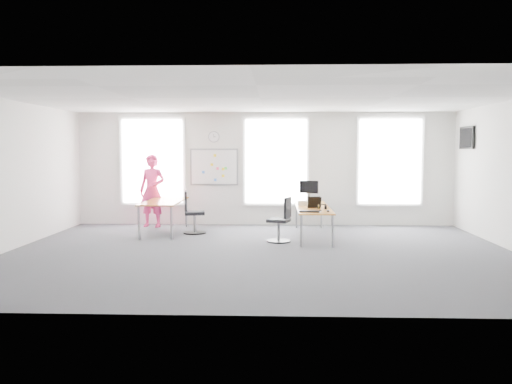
{
  "coord_description": "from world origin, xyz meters",
  "views": [
    {
      "loc": [
        0.32,
        -10.42,
        2.01
      ],
      "look_at": [
        -0.12,
        1.2,
        1.1
      ],
      "focal_mm": 38.0,
      "sensor_mm": 36.0,
      "label": 1
    }
  ],
  "objects_px": {
    "chair_right": "(281,222)",
    "chair_left": "(192,215)",
    "desk_right": "(313,209)",
    "monitor": "(309,189)",
    "keyboard": "(310,212)",
    "person": "(152,191)",
    "headphones": "(322,207)",
    "desk_left": "(164,203)"
  },
  "relations": [
    {
      "from": "monitor",
      "to": "keyboard",
      "type": "bearing_deg",
      "value": -76.84
    },
    {
      "from": "desk_left",
      "to": "person",
      "type": "height_order",
      "value": "person"
    },
    {
      "from": "desk_right",
      "to": "headphones",
      "type": "distance_m",
      "value": 0.57
    },
    {
      "from": "desk_right",
      "to": "monitor",
      "type": "bearing_deg",
      "value": 90.87
    },
    {
      "from": "keyboard",
      "to": "headphones",
      "type": "bearing_deg",
      "value": 76.93
    },
    {
      "from": "chair_left",
      "to": "headphones",
      "type": "height_order",
      "value": "chair_left"
    },
    {
      "from": "desk_left",
      "to": "monitor",
      "type": "distance_m",
      "value": 3.63
    },
    {
      "from": "chair_right",
      "to": "person",
      "type": "height_order",
      "value": "person"
    },
    {
      "from": "chair_left",
      "to": "person",
      "type": "relative_size",
      "value": 0.54
    },
    {
      "from": "monitor",
      "to": "headphones",
      "type": "bearing_deg",
      "value": -68.03
    },
    {
      "from": "desk_left",
      "to": "chair_left",
      "type": "relative_size",
      "value": 2.08
    },
    {
      "from": "desk_right",
      "to": "monitor",
      "type": "xyz_separation_m",
      "value": [
        -0.02,
        1.21,
        0.37
      ]
    },
    {
      "from": "person",
      "to": "headphones",
      "type": "bearing_deg",
      "value": -12.04
    },
    {
      "from": "chair_right",
      "to": "person",
      "type": "bearing_deg",
      "value": -106.21
    },
    {
      "from": "desk_right",
      "to": "monitor",
      "type": "distance_m",
      "value": 1.27
    },
    {
      "from": "chair_left",
      "to": "keyboard",
      "type": "distance_m",
      "value": 3.09
    },
    {
      "from": "chair_right",
      "to": "chair_left",
      "type": "xyz_separation_m",
      "value": [
        -2.13,
        1.12,
        0.02
      ]
    },
    {
      "from": "chair_right",
      "to": "chair_left",
      "type": "height_order",
      "value": "chair_left"
    },
    {
      "from": "person",
      "to": "keyboard",
      "type": "height_order",
      "value": "person"
    },
    {
      "from": "person",
      "to": "monitor",
      "type": "relative_size",
      "value": 3.55
    },
    {
      "from": "desk_left",
      "to": "chair_left",
      "type": "height_order",
      "value": "chair_left"
    },
    {
      "from": "chair_right",
      "to": "headphones",
      "type": "xyz_separation_m",
      "value": [
        0.9,
        0.24,
        0.32
      ]
    },
    {
      "from": "chair_right",
      "to": "desk_right",
      "type": "bearing_deg",
      "value": 153.95
    },
    {
      "from": "chair_right",
      "to": "monitor",
      "type": "relative_size",
      "value": 1.84
    },
    {
      "from": "desk_left",
      "to": "person",
      "type": "relative_size",
      "value": 1.13
    },
    {
      "from": "keyboard",
      "to": "headphones",
      "type": "distance_m",
      "value": 0.61
    },
    {
      "from": "desk_right",
      "to": "keyboard",
      "type": "xyz_separation_m",
      "value": [
        -0.13,
        -1.08,
        0.06
      ]
    },
    {
      "from": "person",
      "to": "monitor",
      "type": "xyz_separation_m",
      "value": [
        4.05,
        -0.2,
        0.07
      ]
    },
    {
      "from": "keyboard",
      "to": "monitor",
      "type": "height_order",
      "value": "monitor"
    },
    {
      "from": "headphones",
      "to": "desk_left",
      "type": "bearing_deg",
      "value": -179.64
    },
    {
      "from": "person",
      "to": "keyboard",
      "type": "bearing_deg",
      "value": -19.59
    },
    {
      "from": "desk_right",
      "to": "person",
      "type": "bearing_deg",
      "value": 160.9
    },
    {
      "from": "person",
      "to": "monitor",
      "type": "bearing_deg",
      "value": 9.89
    },
    {
      "from": "person",
      "to": "chair_right",
      "type": "bearing_deg",
      "value": -20.6
    },
    {
      "from": "chair_left",
      "to": "person",
      "type": "bearing_deg",
      "value": 38.32
    },
    {
      "from": "person",
      "to": "keyboard",
      "type": "relative_size",
      "value": 4.29
    },
    {
      "from": "person",
      "to": "headphones",
      "type": "xyz_separation_m",
      "value": [
        4.23,
        -1.95,
        -0.2
      ]
    },
    {
      "from": "desk_left",
      "to": "chair_right",
      "type": "bearing_deg",
      "value": -23.62
    },
    {
      "from": "desk_right",
      "to": "desk_left",
      "type": "bearing_deg",
      "value": 172.71
    },
    {
      "from": "person",
      "to": "desk_right",
      "type": "bearing_deg",
      "value": -6.43
    },
    {
      "from": "keyboard",
      "to": "desk_right",
      "type": "bearing_deg",
      "value": 98.9
    },
    {
      "from": "keyboard",
      "to": "person",
      "type": "bearing_deg",
      "value": 163.65
    }
  ]
}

